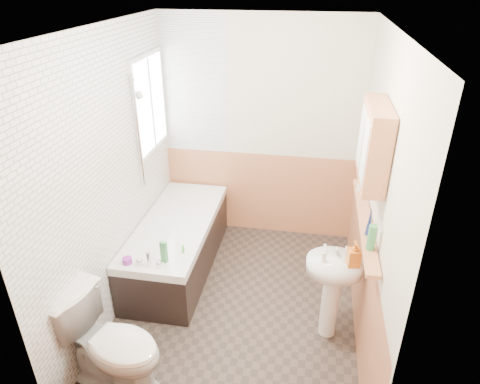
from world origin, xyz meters
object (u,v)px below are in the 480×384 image
Objects in this scene: toilet at (111,344)px; sink at (333,282)px; pine_shelf at (365,220)px; medicine_cabinet at (374,144)px; bathtub at (178,243)px.

sink reaches higher than toilet.
pine_shelf is (1.80, 0.95, 0.69)m from toilet.
pine_shelf reaches higher than toilet.
medicine_cabinet is at bearing -48.76° from toilet.
sink is at bearing -48.64° from toilet.
bathtub is 1.50m from toilet.
medicine_cabinet reaches higher than pine_shelf.
pine_shelf is at bearing 62.23° from medicine_cabinet.
pine_shelf is at bearing -47.79° from toilet.
medicine_cabinet is at bearing -19.01° from bathtub.
toilet is at bearing -91.15° from bathtub.
toilet is at bearing -160.59° from sink.
medicine_cabinet is (1.74, -0.60, 1.46)m from bathtub.
medicine_cabinet is at bearing -117.77° from pine_shelf.
sink is 1.21m from medicine_cabinet.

